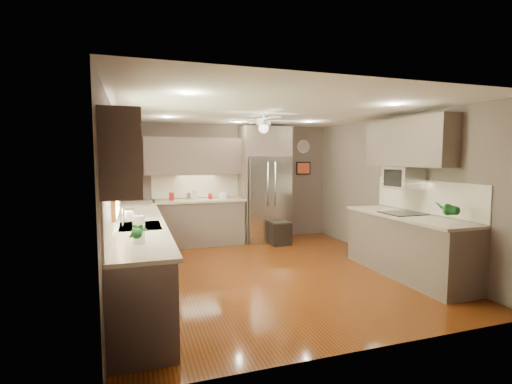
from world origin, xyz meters
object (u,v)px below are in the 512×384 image
canister_b (188,196)px  soap_bottle (129,215)px  potted_plant_right (445,209)px  canister_d (210,196)px  canister_a (172,197)px  refrigerator (265,186)px  potted_plant_left (139,231)px  microwave (403,178)px  canister_c (195,195)px  stool (280,233)px  paper_towel (139,229)px  bowl (223,197)px

canister_b → soap_bottle: bearing=-115.0°
potted_plant_right → canister_d: bearing=122.9°
canister_a → refrigerator: refrigerator is taller
potted_plant_left → microwave: 4.17m
canister_c → stool: canister_c is taller
paper_towel → microwave: bearing=13.1°
canister_a → refrigerator: 1.99m
paper_towel → soap_bottle: bearing=95.0°
canister_b → soap_bottle: size_ratio=0.70×
canister_c → microwave: 3.99m
canister_a → canister_c: size_ratio=0.83×
canister_c → potted_plant_left: bearing=-106.3°
bowl → microwave: microwave is taller
canister_c → potted_plant_right: size_ratio=0.54×
potted_plant_left → refrigerator: refrigerator is taller
paper_towel → canister_c: bearing=72.8°
canister_b → canister_d: canister_b is taller
refrigerator → soap_bottle: bearing=-139.8°
canister_b → paper_towel: size_ratio=0.49×
canister_a → potted_plant_right: bearing=-49.3°
soap_bottle → potted_plant_right: 4.19m
canister_a → canister_c: (0.47, 0.04, 0.01)m
soap_bottle → paper_towel: 1.30m
bowl → soap_bottle: bearing=-127.6°
canister_d → refrigerator: size_ratio=0.05×
stool → paper_towel: 4.32m
canister_d → potted_plant_right: 4.43m
refrigerator → paper_towel: refrigerator is taller
canister_b → potted_plant_right: bearing=-53.0°
canister_c → canister_b: bearing=172.7°
potted_plant_right → paper_towel: (-3.86, 0.04, -0.04)m
canister_a → stool: canister_a is taller
potted_plant_right → refrigerator: 3.87m
canister_d → refrigerator: 1.22m
canister_a → potted_plant_left: bearing=-99.9°
soap_bottle → potted_plant_left: (0.11, -1.52, 0.06)m
canister_b → potted_plant_left: potted_plant_left is taller
bowl → canister_d: bearing=-173.7°
canister_b → canister_d: size_ratio=1.24×
canister_d → soap_bottle: (-1.57, -2.38, 0.04)m
bowl → stool: bearing=-26.7°
potted_plant_left → potted_plant_right: bearing=2.8°
soap_bottle → refrigerator: bearing=40.2°
potted_plant_right → stool: 3.50m
canister_c → soap_bottle: size_ratio=0.94×
canister_d → stool: canister_d is taller
bowl → microwave: 3.60m
bowl → refrigerator: 0.94m
canister_a → soap_bottle: size_ratio=0.78×
canister_d → paper_towel: size_ratio=0.40×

